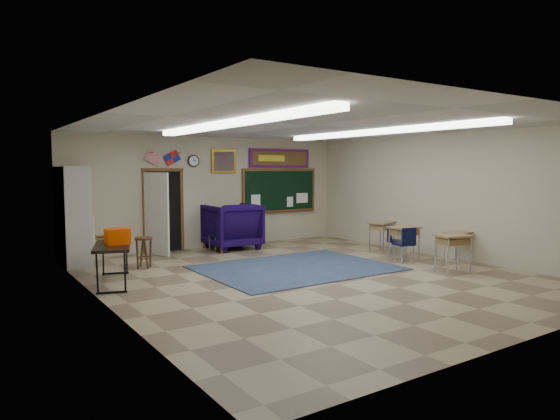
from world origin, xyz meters
TOP-DOWN VIEW (x-y plane):
  - floor at (0.00, 0.00)m, footprint 9.00×9.00m
  - back_wall at (0.00, 4.50)m, footprint 8.00×0.04m
  - front_wall at (0.00, -4.50)m, footprint 8.00×0.04m
  - left_wall at (-4.00, 0.00)m, footprint 0.04×9.00m
  - right_wall at (4.00, 0.00)m, footprint 0.04×9.00m
  - ceiling at (0.00, 0.00)m, footprint 8.00×9.00m
  - area_rug at (0.20, 0.80)m, footprint 4.00×3.00m
  - fluorescent_strips at (0.00, 0.00)m, footprint 3.86×6.00m
  - doorway at (-1.50, 4.35)m, footprint 1.10×0.89m
  - chalkboard at (2.20, 4.46)m, footprint 2.55×0.14m
  - bulletin_board at (2.20, 4.47)m, footprint 2.10×0.05m
  - framed_art_print at (0.35, 4.47)m, footprint 0.75×0.05m
  - wall_clock at (-0.55, 4.47)m, footprint 0.32×0.05m
  - wall_flags at (-1.40, 4.44)m, footprint 1.16×0.06m
  - storage_cabinet at (-3.71, 3.85)m, footprint 0.59×1.25m
  - wingback_armchair at (0.29, 3.93)m, footprint 1.33×1.36m
  - student_chair_reading at (-0.20, 3.81)m, footprint 0.43×0.43m
  - student_chair_desk_a at (2.60, -0.06)m, footprint 0.48×0.48m
  - student_chair_desk_b at (2.95, 0.51)m, footprint 0.53×0.53m
  - student_desk_front_left at (2.83, 0.15)m, footprint 0.70×0.54m
  - student_desk_front_right at (3.24, 1.28)m, footprint 0.76×0.65m
  - student_desk_back_left at (2.61, -1.38)m, footprint 0.76×0.64m
  - student_desk_back_right at (3.62, -0.73)m, footprint 0.65×0.52m
  - folding_table at (-3.48, 1.56)m, footprint 1.15×1.96m
  - wooden_stool at (-2.54, 2.64)m, footprint 0.38×0.38m

SIDE VIEW (x-z plane):
  - floor at x=0.00m, z-range 0.00..0.00m
  - area_rug at x=0.20m, z-range 0.00..0.02m
  - wooden_stool at x=-2.54m, z-range 0.01..0.68m
  - student_chair_desk_b at x=2.95m, z-range 0.00..0.77m
  - student_chair_reading at x=-0.20m, z-range 0.00..0.79m
  - student_desk_back_right at x=3.62m, z-range 0.04..0.76m
  - student_chair_desk_a at x=2.60m, z-range 0.00..0.83m
  - folding_table at x=-3.48m, z-range -0.11..0.95m
  - student_desk_front_right at x=3.24m, z-range 0.05..0.83m
  - student_desk_back_left at x=2.61m, z-range 0.05..0.84m
  - student_desk_front_left at x=2.83m, z-range 0.05..0.85m
  - wingback_armchair at x=0.29m, z-range 0.00..1.22m
  - doorway at x=-1.50m, z-range -0.02..2.14m
  - storage_cabinet at x=-3.71m, z-range 0.00..2.20m
  - chalkboard at x=2.20m, z-range 0.81..2.11m
  - back_wall at x=0.00m, z-range 0.00..3.00m
  - front_wall at x=0.00m, z-range 0.00..3.00m
  - left_wall at x=-4.00m, z-range 0.00..3.00m
  - right_wall at x=4.00m, z-range 0.00..3.00m
  - framed_art_print at x=0.35m, z-range 2.02..2.67m
  - wall_clock at x=-0.55m, z-range 2.19..2.51m
  - bulletin_board at x=2.20m, z-range 2.18..2.73m
  - wall_flags at x=-1.40m, z-range 2.13..2.83m
  - fluorescent_strips at x=0.00m, z-range 2.89..2.99m
  - ceiling at x=0.00m, z-range 2.98..3.02m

